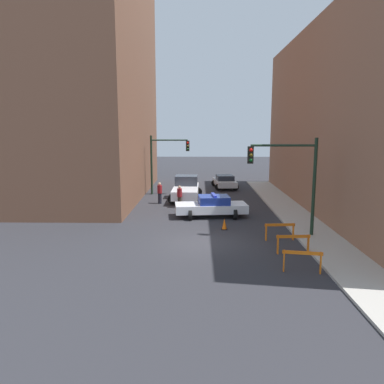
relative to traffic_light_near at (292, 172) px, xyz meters
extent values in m
plane|color=#2D2D33|center=(-4.73, -1.22, -3.53)|extent=(120.00, 120.00, 0.00)
cube|color=#B2ADA3|center=(1.47, -1.22, -3.47)|extent=(2.40, 44.00, 0.12)
cube|color=brown|center=(-16.73, 12.78, 9.01)|extent=(14.00, 20.00, 25.09)
cylinder|color=black|center=(1.17, 0.01, -0.81)|extent=(0.18, 0.18, 5.20)
cylinder|color=black|center=(-0.53, 0.01, 1.39)|extent=(3.40, 0.12, 0.12)
cube|color=black|center=(-2.23, 0.01, 0.89)|extent=(0.30, 0.22, 0.90)
sphere|color=red|center=(-2.23, -0.14, 1.16)|extent=(0.18, 0.18, 0.18)
sphere|color=#4C3D0C|center=(-2.23, -0.14, 0.89)|extent=(0.18, 0.18, 0.18)
sphere|color=#0C4219|center=(-2.23, -0.14, 0.62)|extent=(0.18, 0.18, 0.18)
cylinder|color=black|center=(-9.13, 13.13, -0.93)|extent=(0.18, 0.18, 5.20)
cylinder|color=black|center=(-7.53, 13.13, 1.27)|extent=(3.20, 0.12, 0.12)
cube|color=black|center=(-5.93, 13.13, 0.77)|extent=(0.30, 0.22, 0.90)
sphere|color=red|center=(-5.93, 12.98, 1.04)|extent=(0.18, 0.18, 0.18)
sphere|color=#4C3D0C|center=(-5.93, 12.98, 0.77)|extent=(0.18, 0.18, 0.18)
sphere|color=#0C4219|center=(-5.93, 12.98, 0.50)|extent=(0.18, 0.18, 0.18)
cube|color=white|center=(-4.13, 4.59, -2.93)|extent=(4.86, 2.31, 0.55)
cube|color=navy|center=(-3.94, 4.61, -2.39)|extent=(2.13, 1.82, 0.52)
cylinder|color=black|center=(-5.50, 3.60, -3.20)|extent=(0.28, 0.68, 0.66)
cylinder|color=black|center=(-5.66, 5.30, -3.20)|extent=(0.28, 0.68, 0.66)
cylinder|color=black|center=(-2.60, 3.89, -3.20)|extent=(0.28, 0.68, 0.66)
cylinder|color=black|center=(-2.77, 5.59, -3.20)|extent=(0.28, 0.68, 0.66)
cube|color=#2633BF|center=(-3.94, 4.61, -2.07)|extent=(0.34, 1.40, 0.12)
cube|color=silver|center=(-6.01, 10.40, -2.78)|extent=(2.08, 5.43, 0.70)
cube|color=#2D333D|center=(-5.99, 11.48, -2.03)|extent=(1.87, 1.76, 0.80)
cylinder|color=black|center=(-6.90, 12.09, -3.13)|extent=(0.80, 0.27, 0.80)
cylinder|color=black|center=(-5.06, 12.06, -3.13)|extent=(0.80, 0.27, 0.80)
cylinder|color=black|center=(-6.95, 8.74, -3.13)|extent=(0.80, 0.27, 0.80)
cylinder|color=black|center=(-5.11, 8.71, -3.13)|extent=(0.80, 0.27, 0.80)
cube|color=silver|center=(-2.42, 16.78, -2.96)|extent=(2.20, 4.45, 0.52)
cube|color=#232833|center=(-2.40, 16.61, -2.46)|extent=(1.75, 1.95, 0.48)
cylinder|color=black|center=(-3.37, 18.03, -3.22)|extent=(0.64, 0.28, 0.62)
cylinder|color=black|center=(-1.72, 18.18, -3.22)|extent=(0.64, 0.28, 0.62)
cylinder|color=black|center=(-3.12, 15.37, -3.22)|extent=(0.64, 0.28, 0.62)
cylinder|color=black|center=(-1.47, 15.53, -3.22)|extent=(0.64, 0.28, 0.62)
cylinder|color=#382D23|center=(-6.36, 7.41, -3.12)|extent=(0.37, 0.37, 0.82)
cylinder|color=maroon|center=(-6.36, 7.41, -2.40)|extent=(0.48, 0.48, 0.62)
sphere|color=tan|center=(-6.36, 7.41, -1.98)|extent=(0.29, 0.29, 0.22)
cylinder|color=black|center=(-7.99, 8.95, -3.12)|extent=(0.34, 0.34, 0.82)
cylinder|color=maroon|center=(-7.99, 8.95, -2.40)|extent=(0.44, 0.44, 0.62)
sphere|color=tan|center=(-7.99, 8.95, -1.98)|extent=(0.27, 0.27, 0.22)
cube|color=orange|center=(-0.73, -5.13, -2.70)|extent=(1.59, 0.31, 0.14)
cube|color=orange|center=(-1.44, -5.01, -3.08)|extent=(0.08, 0.17, 0.90)
cube|color=orange|center=(-0.02, -5.25, -3.08)|extent=(0.08, 0.17, 0.90)
cube|color=orange|center=(-0.52, -2.79, -2.70)|extent=(1.60, 0.16, 0.14)
cube|color=orange|center=(-1.24, -2.84, -3.08)|extent=(0.06, 0.16, 0.90)
cube|color=orange|center=(0.20, -2.74, -3.08)|extent=(0.06, 0.16, 0.90)
cube|color=orange|center=(-0.69, -0.66, -2.70)|extent=(1.60, 0.17, 0.14)
cube|color=orange|center=(-1.41, -0.71, -3.08)|extent=(0.06, 0.16, 0.90)
cube|color=orange|center=(0.03, -0.60, -3.08)|extent=(0.06, 0.16, 0.90)
cube|color=black|center=(-3.45, 1.42, -3.51)|extent=(0.36, 0.36, 0.04)
cone|color=#F2600C|center=(-3.45, 1.42, -3.18)|extent=(0.28, 0.28, 0.62)
camera|label=1|loc=(-4.91, -19.68, 2.24)|focal=35.00mm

